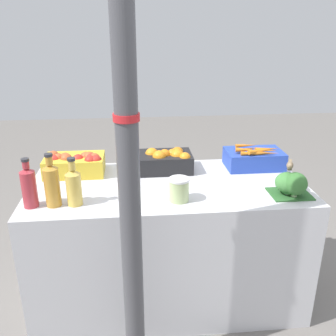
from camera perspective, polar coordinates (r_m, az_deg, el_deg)
The scene contains 12 objects.
ground_plane at distance 2.65m, azimuth 0.00°, elevation -18.49°, with size 10.00×10.00×0.00m, color slate.
market_table at distance 2.41m, azimuth 0.00°, elevation -11.16°, with size 1.62×0.77×0.80m, color silver.
support_pole at distance 1.51m, azimuth -6.26°, elevation 4.85°, with size 0.11×0.11×2.54m.
apple_crate at distance 2.41m, azimuth -13.87°, elevation 0.73°, with size 0.37×0.23×0.14m.
orange_crate at distance 2.39m, azimuth -0.42°, elevation 1.25°, with size 0.37×0.23×0.15m.
carrot_crate at distance 2.52m, azimuth 12.99°, elevation 1.48°, with size 0.37×0.23×0.15m.
broccoli_pile at distance 2.15m, azimuth 18.19°, elevation -2.33°, with size 0.22×0.19×0.14m.
juice_bottle_ruby at distance 2.04m, azimuth -20.44°, elevation -2.64°, with size 0.08×0.08×0.26m.
juice_bottle_amber at distance 2.01m, azimuth -17.28°, elevation -2.34°, with size 0.08×0.08×0.29m.
juice_bottle_golden at distance 1.99m, azimuth -14.17°, elevation -2.64°, with size 0.08×0.08×0.26m.
pickle_jar at distance 1.99m, azimuth 1.70°, elevation -3.28°, with size 0.11×0.11×0.13m.
sparrow_bird at distance 2.13m, azimuth 18.09°, elevation 0.38°, with size 0.07×0.13×0.05m.
Camera 1 is at (-0.20, -2.02, 1.70)m, focal length 40.00 mm.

